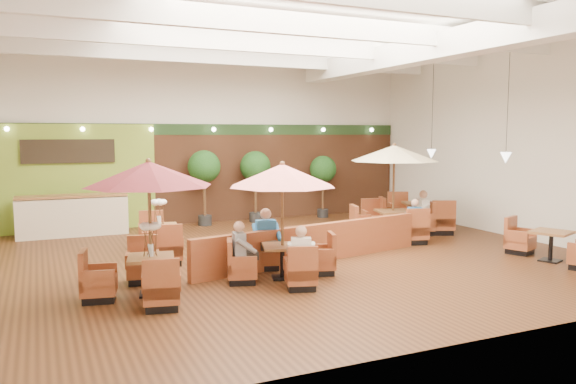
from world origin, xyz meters
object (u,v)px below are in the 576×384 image
table_3 (159,236)px  table_5 (411,217)px  table_4 (551,247)px  diner_2 (242,246)px  booth_divider (315,243)px  diner_0 (301,250)px  topiary_0 (204,170)px  table_2 (394,174)px  topiary_1 (255,169)px  table_0 (146,198)px  diner_4 (421,208)px  diner_3 (414,216)px  table_1 (282,198)px  topiary_2 (323,172)px  diner_1 (266,233)px  service_counter (73,216)px

table_3 → table_5: table_3 is taller
table_3 → table_4: 9.12m
table_4 → diner_2: (-7.09, 1.13, 0.41)m
booth_divider → diner_2: size_ratio=8.11×
diner_0 → topiary_0: bearing=109.6°
table_2 → table_4: size_ratio=1.07×
table_5 → topiary_1: topiary_1 is taller
table_0 → diner_4: bearing=31.1°
topiary_1 → diner_3: (2.54, -5.15, -1.01)m
table_0 → diner_3: (7.34, 1.97, -1.05)m
table_2 → table_5: table_2 is taller
diner_0 → diner_4: size_ratio=0.92×
table_0 → table_1: 2.70m
table_2 → table_1: bearing=-132.9°
table_2 → topiary_2: size_ratio=1.27×
booth_divider → table_5: 5.41m
diner_1 → topiary_1: bearing=-99.5°
table_1 → table_2: (4.64, 2.85, 0.17)m
table_3 → diner_0: table_3 is taller
table_2 → diner_4: (0.97, -0.00, -1.04)m
table_1 → table_4: bearing=6.5°
service_counter → table_0: 7.08m
diner_1 → diner_3: size_ratio=1.16×
topiary_0 → topiary_1: 1.73m
service_counter → diner_1: bearing=-59.1°
diner_0 → diner_4: (5.62, 3.72, 0.03)m
table_1 → diner_1: table_1 is taller
table_3 → table_2: bearing=6.8°
table_2 → diner_1: 5.16m
topiary_2 → diner_3: bearing=-89.6°
service_counter → table_4: bearing=-39.1°
diner_4 → table_5: bearing=-2.9°
topiary_0 → diner_2: topiary_0 is taller
topiary_2 → diner_3: topiary_2 is taller
table_1 → table_4: size_ratio=0.96×
diner_0 → diner_3: (4.64, 2.75, -0.01)m
table_0 → table_4: (8.92, -1.03, -1.44)m
service_counter → booth_divider: (4.83, -5.80, -0.15)m
table_1 → topiary_2: (4.61, 7.03, -0.04)m
table_1 → booth_divider: bearing=56.2°
table_1 → diner_2: size_ratio=3.16×
diner_2 → topiary_1: bearing=166.6°
diner_0 → diner_2: bearing=157.3°
table_3 → topiary_1: size_ratio=1.11×
table_2 → table_3: size_ratio=1.04×
table_5 → topiary_2: topiary_2 is taller
table_0 → diner_2: size_ratio=3.26×
table_0 → table_4: table_0 is taller
booth_divider → diner_0: size_ratio=8.20×
topiary_0 → topiary_2: topiary_0 is taller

